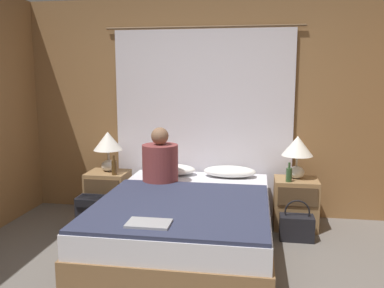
# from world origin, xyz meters

# --- Properties ---
(wall_back) EXTENTS (4.30, 0.06, 2.50)m
(wall_back) POSITION_xyz_m (0.00, 2.07, 1.25)
(wall_back) COLOR olive
(wall_back) RESTS_ON ground_plane
(curtain_panel) EXTENTS (2.26, 0.03, 2.18)m
(curtain_panel) POSITION_xyz_m (0.00, 2.01, 1.09)
(curtain_panel) COLOR silver
(curtain_panel) RESTS_ON ground_plane
(bed) EXTENTS (1.53, 2.10, 0.51)m
(bed) POSITION_xyz_m (0.00, 0.91, 0.25)
(bed) COLOR olive
(bed) RESTS_ON ground_plane
(nightstand_left) EXTENTS (0.46, 0.40, 0.54)m
(nightstand_left) POSITION_xyz_m (-1.06, 1.69, 0.27)
(nightstand_left) COLOR #937047
(nightstand_left) RESTS_ON ground_plane
(nightstand_right) EXTENTS (0.46, 0.40, 0.54)m
(nightstand_right) POSITION_xyz_m (1.06, 1.69, 0.27)
(nightstand_right) COLOR #937047
(nightstand_right) RESTS_ON ground_plane
(lamp_left) EXTENTS (0.33, 0.33, 0.46)m
(lamp_left) POSITION_xyz_m (-1.06, 1.73, 0.85)
(lamp_left) COLOR silver
(lamp_left) RESTS_ON nightstand_left
(lamp_right) EXTENTS (0.33, 0.33, 0.46)m
(lamp_right) POSITION_xyz_m (1.06, 1.73, 0.85)
(lamp_right) COLOR silver
(lamp_right) RESTS_ON nightstand_right
(pillow_left) EXTENTS (0.58, 0.31, 0.12)m
(pillow_left) POSITION_xyz_m (-0.34, 1.76, 0.57)
(pillow_left) COLOR white
(pillow_left) RESTS_ON bed
(pillow_right) EXTENTS (0.58, 0.31, 0.12)m
(pillow_right) POSITION_xyz_m (0.34, 1.76, 0.57)
(pillow_right) COLOR white
(pillow_right) RESTS_ON bed
(blanket_on_bed) EXTENTS (1.47, 1.46, 0.03)m
(blanket_on_bed) POSITION_xyz_m (0.00, 0.62, 0.53)
(blanket_on_bed) COLOR #2D334C
(blanket_on_bed) RESTS_ON bed
(person_left_in_bed) EXTENTS (0.37, 0.37, 0.59)m
(person_left_in_bed) POSITION_xyz_m (-0.36, 1.39, 0.75)
(person_left_in_bed) COLOR brown
(person_left_in_bed) RESTS_ON bed
(beer_bottle_on_left_stand) EXTENTS (0.06, 0.06, 0.22)m
(beer_bottle_on_left_stand) POSITION_xyz_m (-0.93, 1.57, 0.62)
(beer_bottle_on_left_stand) COLOR #513819
(beer_bottle_on_left_stand) RESTS_ON nightstand_left
(beer_bottle_on_right_stand) EXTENTS (0.06, 0.06, 0.20)m
(beer_bottle_on_right_stand) POSITION_xyz_m (0.97, 1.57, 0.61)
(beer_bottle_on_right_stand) COLOR #2D4C28
(beer_bottle_on_right_stand) RESTS_ON nightstand_right
(laptop_on_bed) EXTENTS (0.32, 0.21, 0.02)m
(laptop_on_bed) POSITION_xyz_m (-0.14, 0.11, 0.55)
(laptop_on_bed) COLOR #9EA0A5
(laptop_on_bed) RESTS_ON blanket_on_bed
(backpack_on_floor) EXTENTS (0.35, 0.23, 0.37)m
(backpack_on_floor) POSITION_xyz_m (-1.06, 1.26, 0.21)
(backpack_on_floor) COLOR black
(backpack_on_floor) RESTS_ON ground_plane
(handbag_on_floor) EXTENTS (0.33, 0.19, 0.41)m
(handbag_on_floor) POSITION_xyz_m (1.04, 1.34, 0.13)
(handbag_on_floor) COLOR black
(handbag_on_floor) RESTS_ON ground_plane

